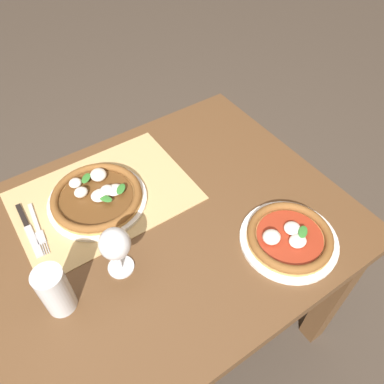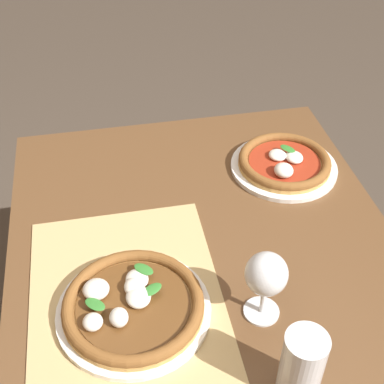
% 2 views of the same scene
% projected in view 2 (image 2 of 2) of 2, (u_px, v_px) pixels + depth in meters
% --- Properties ---
extents(dining_table, '(1.27, 0.86, 0.74)m').
position_uv_depth(dining_table, '(217.00, 323.00, 1.15)').
color(dining_table, brown).
rests_on(dining_table, ground).
extents(paper_placemat, '(0.53, 0.38, 0.00)m').
position_uv_depth(paper_placemat, '(127.00, 303.00, 1.05)').
color(paper_placemat, tan).
rests_on(paper_placemat, dining_table).
extents(pizza_near, '(0.30, 0.30, 0.05)m').
position_uv_depth(pizza_near, '(132.00, 305.00, 1.02)').
color(pizza_near, white).
rests_on(pizza_near, paper_placemat).
extents(pizza_far, '(0.27, 0.27, 0.05)m').
position_uv_depth(pizza_far, '(284.00, 163.00, 1.37)').
color(pizza_far, white).
rests_on(pizza_far, dining_table).
extents(wine_glass, '(0.08, 0.08, 0.16)m').
position_uv_depth(wine_glass, '(266.00, 276.00, 0.97)').
color(wine_glass, silver).
rests_on(wine_glass, dining_table).
extents(pint_glass, '(0.07, 0.07, 0.15)m').
position_uv_depth(pint_glass, '(301.00, 367.00, 0.87)').
color(pint_glass, silver).
rests_on(pint_glass, dining_table).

